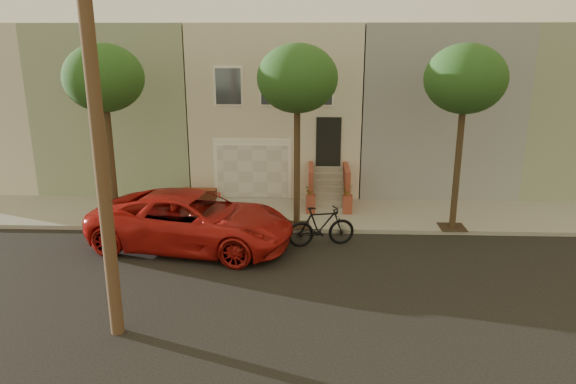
{
  "coord_description": "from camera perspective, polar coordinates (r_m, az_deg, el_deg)",
  "views": [
    {
      "loc": [
        1.38,
        -13.98,
        6.58
      ],
      "look_at": [
        0.73,
        3.0,
        1.64
      ],
      "focal_mm": 33.11,
      "sensor_mm": 36.0,
      "label": 1
    }
  ],
  "objects": [
    {
      "name": "sidewalk",
      "position": [
        20.45,
        -1.78,
        -2.36
      ],
      "size": [
        40.0,
        3.7,
        0.15
      ],
      "primitive_type": "cube",
      "color": "gray",
      "rests_on": "ground"
    },
    {
      "name": "tree_right",
      "position": [
        18.65,
        18.51,
        11.32
      ],
      "size": [
        2.7,
        2.57,
        6.3
      ],
      "color": "#2D2116",
      "rests_on": "sidewalk"
    },
    {
      "name": "ground",
      "position": [
        15.52,
        -3.14,
        -8.91
      ],
      "size": [
        90.0,
        90.0,
        0.0
      ],
      "primitive_type": "plane",
      "color": "black",
      "rests_on": "ground"
    },
    {
      "name": "house_row",
      "position": [
        25.38,
        -0.93,
        9.56
      ],
      "size": [
        33.1,
        11.7,
        7.0
      ],
      "color": "#B9B09E",
      "rests_on": "sidewalk"
    },
    {
      "name": "tree_left",
      "position": [
        19.21,
        -19.18,
        11.38
      ],
      "size": [
        2.7,
        2.57,
        6.3
      ],
      "color": "#2D2116",
      "rests_on": "sidewalk"
    },
    {
      "name": "tree_mid",
      "position": [
        17.94,
        1.01,
        11.97
      ],
      "size": [
        2.7,
        2.57,
        6.3
      ],
      "color": "#2D2116",
      "rests_on": "sidewalk"
    },
    {
      "name": "pickup_truck",
      "position": [
        17.45,
        -10.21,
        -3.03
      ],
      "size": [
        6.97,
        4.12,
        1.82
      ],
      "primitive_type": "imported",
      "rotation": [
        0.0,
        0.0,
        1.39
      ],
      "color": "#B51915",
      "rests_on": "ground"
    },
    {
      "name": "motorcycle",
      "position": [
        17.4,
        3.59,
        -3.68
      ],
      "size": [
        2.32,
        1.1,
        1.34
      ],
      "primitive_type": "imported",
      "rotation": [
        0.0,
        0.0,
        1.79
      ],
      "color": "black",
      "rests_on": "ground"
    }
  ]
}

